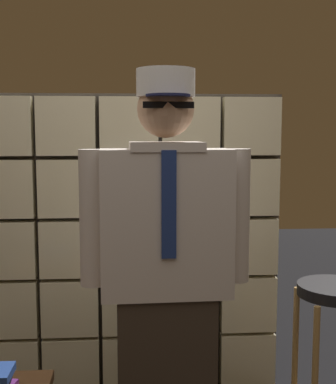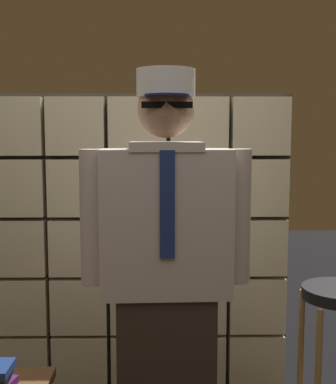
% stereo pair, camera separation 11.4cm
% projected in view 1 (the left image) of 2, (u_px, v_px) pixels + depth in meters
% --- Properties ---
extents(glass_block_wall, '(1.70, 0.10, 1.70)m').
position_uv_depth(glass_block_wall, '(130.00, 247.00, 2.91)').
color(glass_block_wall, beige).
rests_on(glass_block_wall, ground).
extents(standing_person, '(0.68, 0.29, 1.72)m').
position_uv_depth(standing_person, '(166.00, 277.00, 2.09)').
color(standing_person, '#382D23').
rests_on(standing_person, ground).
extents(bar_stool, '(0.34, 0.34, 0.81)m').
position_uv_depth(bar_stool, '(335.00, 330.00, 2.31)').
color(bar_stool, black).
rests_on(bar_stool, ground).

